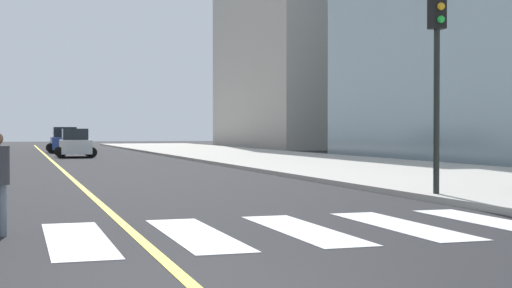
# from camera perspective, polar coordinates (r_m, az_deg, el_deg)

# --- Properties ---
(sidewalk_kerb_east) EXTENTS (10.00, 120.00, 0.15)m
(sidewalk_kerb_east) POSITION_cam_1_polar(r_m,az_deg,el_deg) (30.82, 9.29, -1.88)
(sidewalk_kerb_east) COLOR #B2ADA3
(sidewalk_kerb_east) RESTS_ON ground
(crosswalk_paint) EXTENTS (13.50, 4.00, 0.01)m
(crosswalk_paint) POSITION_cam_1_polar(r_m,az_deg,el_deg) (11.69, -9.00, -6.95)
(crosswalk_paint) COLOR silver
(crosswalk_paint) RESTS_ON ground
(lane_divider_paint) EXTENTS (0.16, 80.00, 0.01)m
(lane_divider_paint) POSITION_cam_1_polar(r_m,az_deg,el_deg) (47.51, -15.51, -0.98)
(lane_divider_paint) COLOR yellow
(lane_divider_paint) RESTS_ON ground
(car_black_nearest) EXTENTS (2.74, 4.30, 1.89)m
(car_black_nearest) POSITION_cam_1_polar(r_m,az_deg,el_deg) (63.42, -14.20, 0.31)
(car_black_nearest) COLOR black
(car_black_nearest) RESTS_ON ground
(car_white_third) EXTENTS (2.48, 3.95, 1.76)m
(car_white_third) POSITION_cam_1_polar(r_m,az_deg,el_deg) (47.53, -13.57, 0.01)
(car_white_third) COLOR silver
(car_white_third) RESTS_ON ground
(car_blue_fourth) EXTENTS (2.68, 4.27, 1.90)m
(car_blue_fourth) POSITION_cam_1_polar(r_m,az_deg,el_deg) (57.63, -14.32, 0.25)
(car_blue_fourth) COLOR #2D479E
(car_blue_fourth) RESTS_ON ground
(traffic_light_near_corner) EXTENTS (0.36, 0.41, 4.85)m
(traffic_light_near_corner) POSITION_cam_1_polar(r_m,az_deg,el_deg) (18.14, 13.59, 7.10)
(traffic_light_near_corner) COLOR black
(traffic_light_near_corner) RESTS_ON sidewalk_kerb_east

